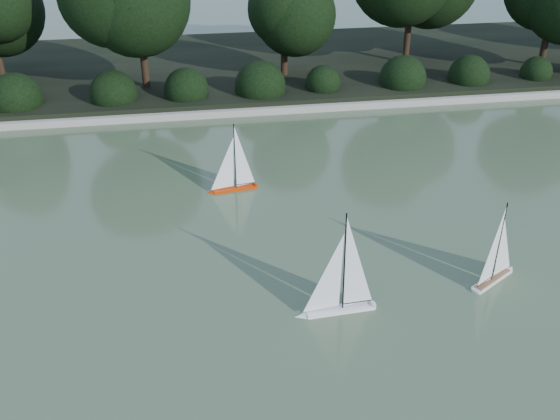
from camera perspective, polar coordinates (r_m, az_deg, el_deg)
name	(u,v)px	position (r m, az deg, el deg)	size (l,w,h in m)	color
ground	(354,335)	(8.87, 6.81, -11.24)	(80.00, 80.00, 0.00)	#38482B
pond_coping	(262,110)	(16.58, -1.63, 9.10)	(40.00, 0.35, 0.18)	gray
far_bank	(244,66)	(20.35, -3.27, 12.99)	(40.00, 8.00, 0.30)	black
shrub_hedge	(257,87)	(17.31, -2.08, 11.21)	(29.10, 1.10, 1.10)	black
sailboat_white_a	(334,297)	(9.07, 4.95, -7.92)	(1.24, 0.27, 1.69)	white
sailboat_white_b	(497,267)	(10.31, 19.26, -4.90)	(1.00, 0.69, 1.50)	white
sailboat_orange	(230,180)	(12.45, -4.60, 2.77)	(1.08, 0.33, 1.47)	red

